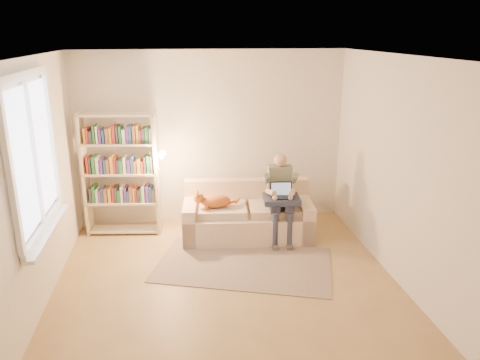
{
  "coord_description": "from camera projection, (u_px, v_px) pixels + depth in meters",
  "views": [
    {
      "loc": [
        -0.52,
        -4.63,
        2.84
      ],
      "look_at": [
        0.26,
        1.0,
        1.03
      ],
      "focal_mm": 35.0,
      "sensor_mm": 36.0,
      "label": 1
    }
  ],
  "objects": [
    {
      "name": "laptop",
      "position": [
        275.0,
        193.0,
        6.39
      ],
      "size": [
        0.32,
        0.28,
        0.24
      ],
      "rotation": [
        0.0,
        0.0,
        -0.09
      ],
      "color": "black",
      "rests_on": "blanket"
    },
    {
      "name": "wall_front",
      "position": [
        272.0,
        302.0,
        2.79
      ],
      "size": [
        4.0,
        0.02,
        2.6
      ],
      "primitive_type": "cube",
      "color": "silver",
      "rests_on": "floor"
    },
    {
      "name": "wall_back",
      "position": [
        212.0,
        138.0,
        7.03
      ],
      "size": [
        4.0,
        0.02,
        2.6
      ],
      "primitive_type": "cube",
      "color": "silver",
      "rests_on": "floor"
    },
    {
      "name": "ceiling",
      "position": [
        228.0,
        57.0,
        4.52
      ],
      "size": [
        4.0,
        4.5,
        0.02
      ],
      "primitive_type": "cube",
      "color": "white",
      "rests_on": "wall_back"
    },
    {
      "name": "wall_left",
      "position": [
        29.0,
        194.0,
        4.65
      ],
      "size": [
        0.02,
        4.5,
        2.6
      ],
      "primitive_type": "cube",
      "color": "silver",
      "rests_on": "floor"
    },
    {
      "name": "floor",
      "position": [
        229.0,
        293.0,
        5.31
      ],
      "size": [
        4.5,
        4.5,
        0.0
      ],
      "primitive_type": "plane",
      "color": "olive",
      "rests_on": "ground"
    },
    {
      "name": "window",
      "position": [
        39.0,
        180.0,
        4.82
      ],
      "size": [
        0.12,
        1.52,
        1.69
      ],
      "color": "white",
      "rests_on": "wall_left"
    },
    {
      "name": "sofa",
      "position": [
        247.0,
        217.0,
        6.73
      ],
      "size": [
        1.88,
        0.98,
        0.77
      ],
      "rotation": [
        0.0,
        0.0,
        -0.09
      ],
      "color": "beige",
      "rests_on": "floor"
    },
    {
      "name": "rug",
      "position": [
        244.0,
        264.0,
        5.96
      ],
      "size": [
        2.47,
        1.89,
        0.01
      ],
      "primitive_type": "cube",
      "rotation": [
        0.0,
        0.0,
        -0.31
      ],
      "color": "gray",
      "rests_on": "floor"
    },
    {
      "name": "person",
      "position": [
        281.0,
        193.0,
        6.49
      ],
      "size": [
        0.37,
        0.55,
        1.23
      ],
      "rotation": [
        0.0,
        0.0,
        -0.09
      ],
      "color": "gray",
      "rests_on": "sofa"
    },
    {
      "name": "bookshelf",
      "position": [
        121.0,
        168.0,
        6.62
      ],
      "size": [
        1.18,
        0.45,
        1.78
      ],
      "rotation": [
        0.0,
        0.0,
        -0.12
      ],
      "color": "beige",
      "rests_on": "floor"
    },
    {
      "name": "cat",
      "position": [
        217.0,
        201.0,
        6.51
      ],
      "size": [
        0.63,
        0.25,
        0.23
      ],
      "rotation": [
        0.0,
        0.0,
        -0.09
      ],
      "color": "orange",
      "rests_on": "sofa"
    },
    {
      "name": "blanket",
      "position": [
        275.0,
        199.0,
        6.41
      ],
      "size": [
        0.53,
        0.45,
        0.07
      ],
      "primitive_type": "cube",
      "rotation": [
        0.0,
        0.0,
        -0.09
      ],
      "color": "#262C42",
      "rests_on": "person"
    },
    {
      "name": "wall_right",
      "position": [
        408.0,
        177.0,
        5.17
      ],
      "size": [
        0.02,
        4.5,
        2.6
      ],
      "primitive_type": "cube",
      "color": "silver",
      "rests_on": "floor"
    }
  ]
}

